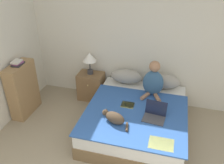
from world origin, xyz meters
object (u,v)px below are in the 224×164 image
bed (136,119)px  cat_tabby (114,118)px  pillow_near (126,76)px  laptop_open (155,115)px  nightstand (91,86)px  bookshelf (23,89)px  pillow_far (163,81)px  book_stack_top (17,63)px  table_lamp (90,58)px  person_sitting (153,81)px

bed → cat_tabby: size_ratio=4.11×
pillow_near → laptop_open: size_ratio=1.73×
nightstand → bookshelf: 1.36m
pillow_far → book_stack_top: size_ratio=2.60×
book_stack_top → laptop_open: bearing=-3.8°
cat_tabby → bookshelf: size_ratio=0.45×
bed → pillow_near: size_ratio=3.02×
table_lamp → bookshelf: table_lamp is taller
bed → book_stack_top: (-2.18, -0.04, 0.83)m
pillow_far → book_stack_top: (-2.55, -0.82, 0.44)m
nightstand → person_sitting: bearing=-12.6°
pillow_far → book_stack_top: book_stack_top is taller
bed → pillow_near: pillow_near is taller
pillow_near → cat_tabby: 1.27m
pillow_near → table_lamp: 0.82m
cat_tabby → book_stack_top: 2.02m
cat_tabby → bookshelf: bearing=7.2°
cat_tabby → laptop_open: laptop_open is taller
bed → table_lamp: size_ratio=4.15×
table_lamp → bookshelf: (-1.07, -0.82, -0.42)m
cat_tabby → book_stack_top: book_stack_top is taller
book_stack_top → pillow_near: bearing=24.4°
pillow_far → laptop_open: pillow_far is taller
pillow_far → cat_tabby: 1.42m
pillow_far → person_sitting: person_sitting is taller
cat_tabby → pillow_near: bearing=-65.9°
table_lamp → pillow_far: bearing=0.2°
person_sitting → book_stack_top: 2.45m
pillow_far → person_sitting: (-0.17, -0.31, 0.14)m
person_sitting → laptop_open: size_ratio=1.84×
person_sitting → nightstand: (-1.31, 0.29, -0.48)m
pillow_near → nightstand: pillow_near is taller
nightstand → table_lamp: bearing=126.3°
pillow_near → nightstand: 0.82m
table_lamp → book_stack_top: book_stack_top is taller
pillow_far → book_stack_top: bearing=-162.1°
person_sitting → bookshelf: 2.45m
pillow_near → table_lamp: size_ratio=1.37×
laptop_open → nightstand: (-1.43, 0.97, -0.25)m
person_sitting → bookshelf: (-2.38, -0.52, -0.26)m
bed → table_lamp: 1.53m
laptop_open → bookshelf: bearing=-178.1°
cat_tabby → laptop_open: size_ratio=1.27×
person_sitting → table_lamp: (-1.32, 0.30, 0.16)m
person_sitting → laptop_open: (0.12, -0.68, -0.23)m
pillow_near → laptop_open: (0.68, -0.99, -0.09)m
table_lamp → bed: bearing=-34.8°
pillow_near → book_stack_top: book_stack_top is taller
table_lamp → bookshelf: 1.41m
bed → table_lamp: (-1.12, 0.78, 0.69)m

